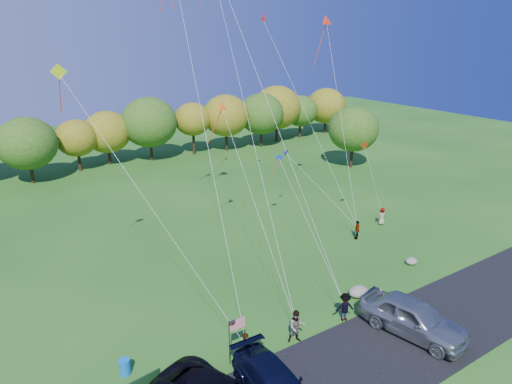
# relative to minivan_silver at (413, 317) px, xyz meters

# --- Properties ---
(ground) EXTENTS (140.00, 140.00, 0.00)m
(ground) POSITION_rel_minivan_silver_xyz_m (-3.37, 3.74, -1.06)
(ground) COLOR #1F5217
(ground) RESTS_ON ground
(asphalt_lane) EXTENTS (44.00, 6.00, 0.06)m
(asphalt_lane) POSITION_rel_minivan_silver_xyz_m (-3.37, -0.26, -1.03)
(asphalt_lane) COLOR black
(asphalt_lane) RESTS_ON ground
(treeline) EXTENTS (75.40, 27.25, 8.48)m
(treeline) POSITION_rel_minivan_silver_xyz_m (-2.82, 39.32, 3.56)
(treeline) COLOR #342313
(treeline) RESTS_ON ground
(minivan_silver) EXTENTS (3.55, 6.25, 2.00)m
(minivan_silver) POSITION_rel_minivan_silver_xyz_m (0.00, 0.00, 0.00)
(minivan_silver) COLOR gray
(minivan_silver) RESTS_ON asphalt_lane
(flyer_a) EXTENTS (0.76, 0.75, 1.77)m
(flyer_a) POSITION_rel_minivan_silver_xyz_m (-8.84, 2.94, -0.18)
(flyer_a) COLOR #4C4C59
(flyer_a) RESTS_ON ground
(flyer_b) EXTENTS (1.13, 1.05, 1.87)m
(flyer_b) POSITION_rel_minivan_silver_xyz_m (-5.70, 2.94, -0.13)
(flyer_b) COLOR #4C4C59
(flyer_b) RESTS_ON ground
(flyer_c) EXTENTS (1.28, 1.03, 1.73)m
(flyer_c) POSITION_rel_minivan_silver_xyz_m (-2.22, 2.94, -0.20)
(flyer_c) COLOR #4C4C59
(flyer_c) RESTS_ON ground
(flyer_d) EXTENTS (0.94, 0.88, 1.56)m
(flyer_d) POSITION_rel_minivan_silver_xyz_m (6.32, 10.46, -0.28)
(flyer_d) COLOR #4C4C59
(flyer_d) RESTS_ON ground
(flyer_e) EXTENTS (0.88, 0.74, 1.52)m
(flyer_e) POSITION_rel_minivan_silver_xyz_m (10.18, 11.37, -0.30)
(flyer_e) COLOR #4C4C59
(flyer_e) RESTS_ON ground
(park_bench) EXTENTS (1.83, 0.57, 1.01)m
(park_bench) POSITION_rel_minivan_silver_xyz_m (-13.92, 3.80, -0.52)
(park_bench) COLOR black
(park_bench) RESTS_ON ground
(trash_barrel) EXTENTS (0.55, 0.55, 0.82)m
(trash_barrel) POSITION_rel_minivan_silver_xyz_m (-14.17, 5.54, -0.65)
(trash_barrel) COLOR blue
(trash_barrel) RESTS_ON ground
(flag_assembly) EXTENTS (0.93, 0.60, 2.52)m
(flag_assembly) POSITION_rel_minivan_silver_xyz_m (-9.30, 3.36, 0.83)
(flag_assembly) COLOR black
(flag_assembly) RESTS_ON ground
(boulder_near) EXTENTS (1.31, 1.03, 0.66)m
(boulder_near) POSITION_rel_minivan_silver_xyz_m (0.30, 4.30, -0.73)
(boulder_near) COLOR #9F998B
(boulder_near) RESTS_ON ground
(boulder_far) EXTENTS (0.90, 0.75, 0.47)m
(boulder_far) POSITION_rel_minivan_silver_xyz_m (6.54, 5.25, -0.83)
(boulder_far) COLOR slate
(boulder_far) RESTS_ON ground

